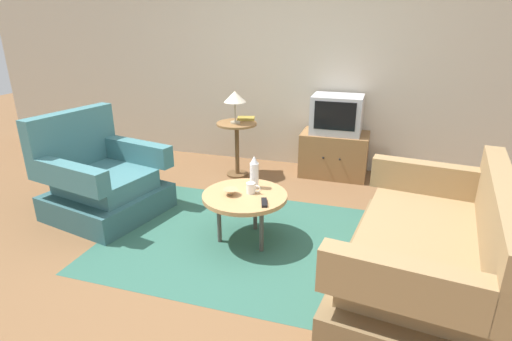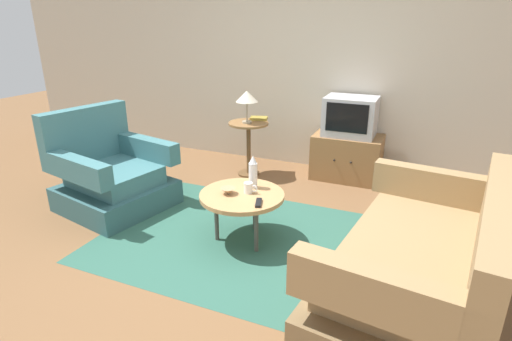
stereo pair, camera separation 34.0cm
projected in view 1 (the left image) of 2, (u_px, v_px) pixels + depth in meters
The scene contains 15 objects.
ground_plane at pixel (231, 251), 3.31m from camera, with size 16.00×16.00×0.00m, color brown.
back_wall at pixel (296, 56), 4.92m from camera, with size 9.00×0.12×2.70m, color #BCB29E.
area_rug at pixel (245, 240), 3.47m from camera, with size 2.37×1.80×0.00m, color #2D5B4C.
armchair at pixel (101, 182), 3.88m from camera, with size 1.09×1.09×0.97m.
couch at pixel (428, 255), 2.73m from camera, with size 1.18×1.84×0.86m.
coffee_table at pixel (245, 198), 3.33m from camera, with size 0.70×0.70×0.43m.
side_table at pixel (237, 138), 4.76m from camera, with size 0.47×0.47×0.65m.
tv_stand at pixel (334, 154), 4.84m from camera, with size 0.78×0.50×0.52m.
television at pixel (337, 114), 4.68m from camera, with size 0.57×0.44×0.44m.
table_lamp at pixel (235, 98), 4.57m from camera, with size 0.25×0.25×0.37m.
vase at pixel (254, 172), 3.40m from camera, with size 0.07×0.07×0.29m.
mug at pixel (251, 188), 3.32m from camera, with size 0.12×0.07×0.09m.
bowl at pixel (231, 192), 3.30m from camera, with size 0.13×0.13×0.05m.
tv_remote_dark at pixel (264, 203), 3.14m from camera, with size 0.09×0.16×0.02m.
book at pixel (246, 118), 4.82m from camera, with size 0.23×0.19×0.03m.
Camera 1 is at (1.05, -2.68, 1.78)m, focal length 28.41 mm.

